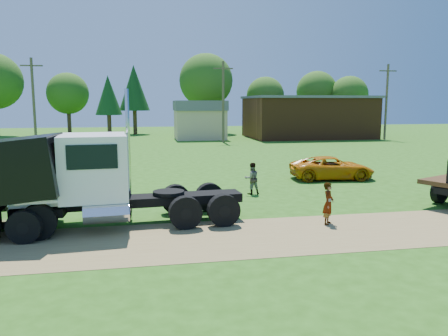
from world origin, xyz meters
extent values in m
plane|color=#235011|center=(0.00, 0.00, 0.00)|extent=(140.00, 140.00, 0.00)
cube|color=brown|center=(0.00, 0.00, 0.01)|extent=(120.00, 4.20, 0.01)
cube|color=black|center=(-3.42, 2.31, 0.85)|extent=(8.04, 1.58, 0.32)
cylinder|color=black|center=(-6.42, 0.95, 0.59)|extent=(1.20, 0.46, 1.17)
cylinder|color=black|center=(-6.42, 0.95, 0.59)|extent=(0.44, 0.42, 0.41)
cylinder|color=black|center=(-6.58, 3.22, 0.59)|extent=(1.20, 0.46, 1.17)
cylinder|color=black|center=(-6.58, 3.22, 0.59)|extent=(0.44, 0.42, 0.41)
cylinder|color=black|center=(-1.64, 1.29, 0.59)|extent=(1.20, 0.46, 1.17)
cylinder|color=black|center=(-1.64, 1.29, 0.59)|extent=(0.44, 0.42, 0.41)
cylinder|color=black|center=(-1.80, 3.56, 0.59)|extent=(1.20, 0.46, 1.17)
cylinder|color=black|center=(-1.80, 3.56, 0.59)|extent=(0.44, 0.42, 0.41)
cylinder|color=black|center=(-0.25, 1.39, 0.59)|extent=(1.20, 0.46, 1.17)
cylinder|color=black|center=(-0.25, 1.39, 0.59)|extent=(0.44, 0.42, 0.41)
cylinder|color=black|center=(-0.42, 3.66, 0.59)|extent=(1.20, 0.46, 1.17)
cylinder|color=black|center=(-0.42, 3.66, 0.59)|extent=(0.44, 0.42, 0.41)
cube|color=white|center=(-6.45, 2.09, 1.65)|extent=(2.04, 1.94, 1.28)
cube|color=silver|center=(-7.40, 2.02, 1.60)|extent=(0.20, 1.60, 1.07)
cube|color=silver|center=(-7.46, 2.02, 0.85)|extent=(0.33, 2.46, 0.32)
cube|color=white|center=(-4.75, 2.21, 2.18)|extent=(2.41, 2.71, 2.24)
cube|color=black|center=(-5.84, 2.13, 2.66)|extent=(0.20, 2.13, 0.91)
cube|color=black|center=(-4.65, 0.92, 2.66)|extent=(1.60, 0.16, 0.80)
cube|color=black|center=(-4.84, 3.50, 2.66)|extent=(1.60, 0.16, 0.80)
cube|color=white|center=(-6.42, 0.95, 1.28)|extent=(1.31, 0.57, 0.11)
cube|color=white|center=(-6.58, 3.22, 1.28)|extent=(1.31, 0.57, 0.11)
cylinder|color=silver|center=(-4.29, 1.02, 0.75)|extent=(1.53, 0.74, 0.64)
cylinder|color=silver|center=(-3.57, 2.88, 2.45)|extent=(0.16, 0.16, 4.90)
cylinder|color=black|center=(-2.14, 2.40, 1.10)|extent=(1.25, 1.25, 0.13)
cylinder|color=black|center=(-7.96, 2.71, 0.53)|extent=(1.08, 0.38, 1.07)
cylinder|color=black|center=(-7.96, 2.71, 0.53)|extent=(0.39, 0.37, 0.37)
cylinder|color=black|center=(-6.77, 0.63, 0.53)|extent=(1.08, 0.38, 1.07)
cylinder|color=black|center=(-6.77, 0.63, 0.53)|extent=(0.39, 0.37, 0.37)
cylinder|color=black|center=(-6.70, 2.67, 0.53)|extent=(1.08, 0.38, 1.07)
cylinder|color=black|center=(-6.70, 2.67, 0.53)|extent=(0.39, 0.37, 0.37)
imported|color=#C36D09|center=(7.74, 9.89, 0.66)|extent=(4.96, 2.63, 1.33)
cylinder|color=black|center=(9.85, 3.29, 0.53)|extent=(1.09, 0.72, 1.05)
imported|color=#999999|center=(3.54, 0.95, 0.77)|extent=(0.64, 0.67, 1.55)
imported|color=#999999|center=(2.12, 6.65, 0.77)|extent=(0.82, 0.68, 1.54)
cube|color=brown|center=(18.00, 40.00, 2.50)|extent=(15.00, 10.00, 5.00)
cube|color=#5D5D62|center=(18.00, 40.00, 5.15)|extent=(15.40, 10.40, 0.30)
cube|color=tan|center=(4.00, 40.00, 1.80)|extent=(6.00, 5.00, 3.60)
cube|color=#5D5D62|center=(4.00, 40.00, 4.10)|extent=(6.20, 5.40, 1.20)
cylinder|color=#483C29|center=(-14.00, 35.00, 4.50)|extent=(0.28, 0.28, 9.00)
cube|color=#483C29|center=(-14.00, 35.00, 8.20)|extent=(2.20, 0.14, 0.14)
cylinder|color=#483C29|center=(6.00, 35.00, 4.50)|extent=(0.28, 0.28, 9.00)
cube|color=#483C29|center=(6.00, 35.00, 8.20)|extent=(2.20, 0.14, 0.14)
cylinder|color=#483C29|center=(26.00, 35.00, 4.50)|extent=(0.28, 0.28, 9.00)
cube|color=#483C29|center=(26.00, 35.00, 8.20)|extent=(2.20, 0.14, 0.14)
cylinder|color=#372916|center=(-13.29, 52.49, 1.55)|extent=(0.56, 0.56, 3.11)
sphere|color=#254D13|center=(-13.29, 52.49, 5.77)|extent=(5.86, 5.86, 5.86)
cylinder|color=#372916|center=(-3.98, 50.07, 1.71)|extent=(0.56, 0.56, 3.41)
cone|color=#0F3511|center=(-3.98, 50.07, 6.54)|extent=(4.29, 4.29, 6.34)
cylinder|color=#372916|center=(6.31, 50.26, 2.06)|extent=(0.56, 0.56, 4.12)
sphere|color=#254D13|center=(6.31, 50.26, 7.65)|extent=(7.77, 7.77, 7.77)
cylinder|color=#372916|center=(15.22, 50.17, 1.48)|extent=(0.56, 0.56, 2.97)
sphere|color=#254D13|center=(15.22, 50.17, 5.51)|extent=(5.60, 5.60, 5.60)
cylinder|color=#372916|center=(28.03, 48.83, 1.52)|extent=(0.56, 0.56, 3.03)
sphere|color=#254D13|center=(28.03, 48.83, 5.63)|extent=(5.71, 5.71, 5.71)
cylinder|color=#372916|center=(-7.39, 48.08, 1.43)|extent=(0.56, 0.56, 2.86)
cone|color=#0F3511|center=(-7.39, 48.08, 5.47)|extent=(3.59, 3.59, 5.31)
cylinder|color=#372916|center=(23.96, 51.63, 1.67)|extent=(0.56, 0.56, 3.34)
sphere|color=#254D13|center=(23.96, 51.63, 6.21)|extent=(6.30, 6.30, 6.30)
camera|label=1|loc=(-3.06, -13.56, 4.38)|focal=35.00mm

